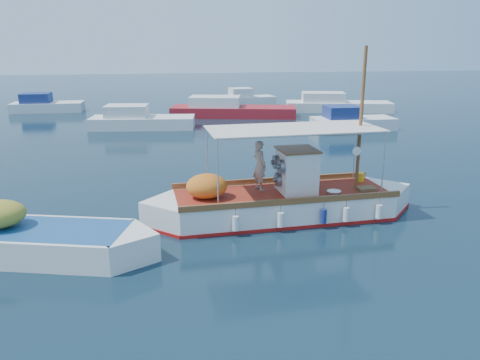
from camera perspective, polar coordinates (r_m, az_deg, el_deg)
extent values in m
plane|color=black|center=(15.85, 5.37, -4.58)|extent=(160.00, 160.00, 0.00)
cube|color=white|center=(15.83, 5.17, -3.33)|extent=(7.18, 2.67, 1.04)
cube|color=white|center=(15.19, -7.72, -4.28)|extent=(2.36, 2.36, 1.04)
cube|color=white|center=(17.19, 16.52, -2.35)|extent=(2.36, 2.36, 1.04)
cube|color=#A61310|center=(15.94, 5.14, -4.39)|extent=(7.28, 2.75, 0.17)
cube|color=maroon|center=(15.67, 5.22, -1.61)|extent=(7.17, 2.48, 0.06)
cube|color=brown|center=(16.72, 4.01, -0.01)|extent=(7.18, 0.41, 0.19)
cube|color=brown|center=(14.56, 6.63, -2.59)|extent=(7.18, 0.41, 0.19)
cube|color=white|center=(15.61, 6.94, 1.05)|extent=(1.19, 1.28, 1.42)
cube|color=brown|center=(15.43, 7.04, 3.69)|extent=(1.29, 1.38, 0.06)
cylinder|color=slate|center=(15.07, 5.15, 1.67)|extent=(0.23, 0.48, 0.47)
cylinder|color=slate|center=(15.63, 4.49, 2.22)|extent=(0.23, 0.48, 0.47)
cylinder|color=slate|center=(15.48, 4.77, 0.09)|extent=(0.23, 0.48, 0.47)
cylinder|color=brown|center=(16.11, 14.52, 7.15)|extent=(0.12, 0.12, 4.72)
cylinder|color=brown|center=(15.85, 11.97, 5.78)|extent=(1.70, 0.15, 0.08)
cylinder|color=silver|center=(15.84, -4.00, 2.68)|extent=(0.04, 0.04, 2.13)
cylinder|color=silver|center=(13.85, -2.72, 0.71)|extent=(0.04, 0.04, 2.13)
cylinder|color=silver|center=(17.43, 13.81, 3.51)|extent=(0.04, 0.04, 2.13)
cylinder|color=silver|center=(15.64, 17.11, 1.82)|extent=(0.04, 0.04, 2.13)
cube|color=beige|center=(15.25, 6.62, 6.24)|extent=(5.67, 2.51, 0.04)
ellipsoid|color=orange|center=(14.99, -4.08, -0.74)|extent=(1.37, 1.18, 0.79)
cube|color=#ECAD14|center=(16.47, 8.77, -0.08)|extent=(0.24, 0.18, 0.38)
cylinder|color=#ECAD14|center=(17.36, 14.43, 0.34)|extent=(0.30, 0.30, 0.32)
cube|color=brown|center=(16.38, 15.13, -1.05)|extent=(0.63, 0.45, 0.11)
cylinder|color=#B2B2B2|center=(15.74, 11.38, -1.50)|extent=(0.49, 0.49, 0.11)
cylinder|color=white|center=(15.14, 14.05, 3.44)|extent=(0.28, 0.04, 0.28)
cylinder|color=white|center=(14.14, -0.55, -5.30)|extent=(0.20, 0.20, 0.45)
cylinder|color=navy|center=(14.95, 10.17, -4.36)|extent=(0.20, 0.20, 0.45)
cylinder|color=white|center=(15.74, 16.56, -3.72)|extent=(0.20, 0.20, 0.45)
imported|color=#A69989|center=(15.70, 2.40, 1.80)|extent=(0.59, 0.72, 1.69)
cube|color=white|center=(14.20, -23.94, -7.31)|extent=(5.57, 3.40, 1.02)
cube|color=white|center=(13.12, -13.93, -8.27)|extent=(1.95, 1.95, 1.02)
cube|color=navy|center=(14.03, -24.17, -5.48)|extent=(5.51, 3.19, 0.06)
cube|color=silver|center=(33.12, -11.74, 6.71)|extent=(7.25, 3.26, 1.00)
cube|color=silver|center=(33.17, -13.64, 8.18)|extent=(3.04, 2.37, 0.80)
cube|color=maroon|center=(37.76, -0.80, 8.19)|extent=(10.18, 4.92, 1.00)
cube|color=silver|center=(37.77, -3.07, 9.55)|extent=(4.35, 3.20, 0.80)
cube|color=silver|center=(32.96, 13.60, 6.54)|extent=(5.54, 2.29, 1.00)
cube|color=navy|center=(32.52, 12.34, 8.10)|extent=(2.23, 1.91, 0.80)
cube|color=silver|center=(41.74, 11.89, 8.63)|extent=(9.28, 4.52, 1.00)
cube|color=silver|center=(41.45, 10.11, 9.93)|extent=(3.97, 2.95, 0.80)
cube|color=silver|center=(43.72, -22.35, 8.10)|extent=(5.82, 2.33, 1.00)
cube|color=navy|center=(43.82, -23.60, 9.17)|extent=(2.33, 1.97, 0.80)
cube|color=silver|center=(45.17, 1.00, 9.53)|extent=(5.24, 2.74, 1.00)
cube|color=silver|center=(44.83, 0.09, 10.64)|extent=(2.23, 1.99, 0.80)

